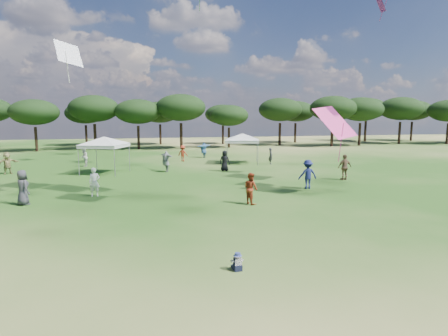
# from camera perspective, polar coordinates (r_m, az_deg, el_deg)

# --- Properties ---
(ground) EXTENTS (140.00, 140.00, 0.00)m
(ground) POSITION_cam_1_polar(r_m,az_deg,el_deg) (9.76, 3.35, -20.32)
(ground) COLOR #2A5419
(ground) RESTS_ON ground
(tree_line) EXTENTS (108.78, 17.63, 7.77)m
(tree_line) POSITION_cam_1_polar(r_m,az_deg,el_deg) (55.87, -7.85, 8.77)
(tree_line) COLOR black
(tree_line) RESTS_ON ground
(tent_left) EXTENTS (5.85, 5.85, 3.25)m
(tent_left) POSITION_cam_1_polar(r_m,az_deg,el_deg) (31.31, -17.81, 4.34)
(tent_left) COLOR gray
(tent_left) RESTS_ON ground
(tent_right) EXTENTS (6.13, 6.13, 3.20)m
(tent_right) POSITION_cam_1_polar(r_m,az_deg,el_deg) (36.17, 2.79, 5.09)
(tent_right) COLOR gray
(tent_right) RESTS_ON ground
(toddler) EXTENTS (0.38, 0.41, 0.55)m
(toddler) POSITION_cam_1_polar(r_m,az_deg,el_deg) (11.61, 2.05, -14.18)
(toddler) COLOR black
(toddler) RESTS_ON ground
(festival_crowd) EXTENTS (27.27, 23.24, 1.86)m
(festival_crowd) POSITION_cam_1_polar(r_m,az_deg,el_deg) (29.88, -10.09, 0.68)
(festival_crowd) COLOR #57595D
(festival_crowd) RESTS_ON ground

